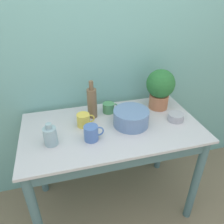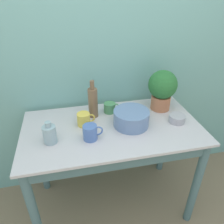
# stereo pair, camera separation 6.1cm
# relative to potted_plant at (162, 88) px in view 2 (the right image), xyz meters

# --- Properties ---
(wall_back) EXTENTS (6.00, 0.05, 2.40)m
(wall_back) POSITION_rel_potted_plant_xyz_m (-0.44, 0.23, 0.18)
(wall_back) COLOR #70ADA8
(wall_back) RESTS_ON ground_plane
(counter_table) EXTENTS (1.27, 0.69, 0.83)m
(counter_table) POSITION_rel_potted_plant_xyz_m (-0.44, -0.20, -0.35)
(counter_table) COLOR slate
(counter_table) RESTS_ON ground_plane
(potted_plant) EXTENTS (0.22, 0.22, 0.32)m
(potted_plant) POSITION_rel_potted_plant_xyz_m (0.00, 0.00, 0.00)
(potted_plant) COLOR #B7704C
(potted_plant) RESTS_ON counter_table
(bowl_wash_large) EXTENTS (0.25, 0.25, 0.12)m
(bowl_wash_large) POSITION_rel_potted_plant_xyz_m (-0.30, -0.18, -0.12)
(bowl_wash_large) COLOR #6684B2
(bowl_wash_large) RESTS_ON counter_table
(bottle_tall) EXTENTS (0.07, 0.07, 0.29)m
(bottle_tall) POSITION_rel_potted_plant_xyz_m (-0.55, -0.00, -0.06)
(bottle_tall) COLOR brown
(bottle_tall) RESTS_ON counter_table
(bottle_short) EXTENTS (0.08, 0.08, 0.15)m
(bottle_short) POSITION_rel_potted_plant_xyz_m (-0.86, -0.26, -0.12)
(bottle_short) COLOR #93B2BC
(bottle_short) RESTS_ON counter_table
(mug_blue) EXTENTS (0.13, 0.09, 0.10)m
(mug_blue) POSITION_rel_potted_plant_xyz_m (-0.61, -0.28, -0.13)
(mug_blue) COLOR #4C70B7
(mug_blue) RESTS_ON counter_table
(mug_green) EXTENTS (0.12, 0.09, 0.08)m
(mug_green) POSITION_rel_potted_plant_xyz_m (-0.41, 0.03, -0.14)
(mug_green) COLOR #4C935B
(mug_green) RESTS_ON counter_table
(mug_yellow) EXTENTS (0.13, 0.09, 0.09)m
(mug_yellow) POSITION_rel_potted_plant_xyz_m (-0.63, -0.11, -0.13)
(mug_yellow) COLOR #E5CC4C
(mug_yellow) RESTS_ON counter_table
(bowl_small_steel) EXTENTS (0.12, 0.12, 0.06)m
(bowl_small_steel) POSITION_rel_potted_plant_xyz_m (0.04, -0.21, -0.15)
(bowl_small_steel) COLOR #A8A8B2
(bowl_small_steel) RESTS_ON counter_table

